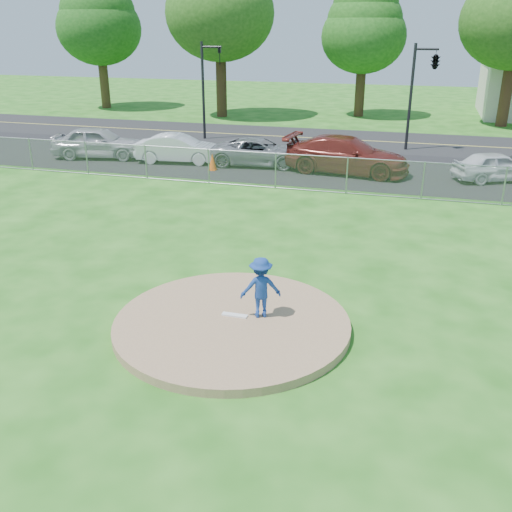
# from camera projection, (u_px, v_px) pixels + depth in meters

# --- Properties ---
(ground) EXTENTS (120.00, 120.00, 0.00)m
(ground) POSITION_uv_depth(u_px,v_px,m) (313.00, 205.00, 22.00)
(ground) COLOR #1B5913
(ground) RESTS_ON ground
(pitchers_mound) EXTENTS (5.40, 5.40, 0.20)m
(pitchers_mound) POSITION_uv_depth(u_px,v_px,m) (232.00, 324.00, 13.06)
(pitchers_mound) COLOR #8F6E4E
(pitchers_mound) RESTS_ON ground
(pitching_rubber) EXTENTS (0.60, 0.15, 0.04)m
(pitching_rubber) POSITION_uv_depth(u_px,v_px,m) (235.00, 315.00, 13.19)
(pitching_rubber) COLOR white
(pitching_rubber) RESTS_ON pitchers_mound
(chain_link_fence) EXTENTS (40.00, 0.06, 1.50)m
(chain_link_fence) POSITION_uv_depth(u_px,v_px,m) (323.00, 174.00, 23.50)
(chain_link_fence) COLOR gray
(chain_link_fence) RESTS_ON ground
(parking_lot) EXTENTS (50.00, 8.00, 0.01)m
(parking_lot) POSITION_uv_depth(u_px,v_px,m) (338.00, 168.00, 27.79)
(parking_lot) COLOR black
(parking_lot) RESTS_ON ground
(street) EXTENTS (60.00, 7.00, 0.01)m
(street) POSITION_uv_depth(u_px,v_px,m) (356.00, 140.00, 34.48)
(street) COLOR black
(street) RESTS_ON ground
(tree_far_left) EXTENTS (6.72, 6.72, 10.74)m
(tree_far_left) POSITION_uv_depth(u_px,v_px,m) (98.00, 17.00, 45.46)
(tree_far_left) COLOR #3C2A16
(tree_far_left) RESTS_ON ground
(tree_center) EXTENTS (6.16, 6.16, 9.84)m
(tree_center) POSITION_uv_depth(u_px,v_px,m) (364.00, 25.00, 41.21)
(tree_center) COLOR #372314
(tree_center) RESTS_ON ground
(traffic_signal_left) EXTENTS (1.28, 0.20, 5.60)m
(traffic_signal_left) POSITION_uv_depth(u_px,v_px,m) (207.00, 82.00, 33.67)
(traffic_signal_left) COLOR black
(traffic_signal_left) RESTS_ON ground
(traffic_signal_center) EXTENTS (1.42, 2.48, 5.60)m
(traffic_signal_center) POSITION_uv_depth(u_px,v_px,m) (433.00, 63.00, 29.95)
(traffic_signal_center) COLOR black
(traffic_signal_center) RESTS_ON ground
(pitcher) EXTENTS (1.07, 0.86, 1.44)m
(pitcher) POSITION_uv_depth(u_px,v_px,m) (261.00, 287.00, 12.94)
(pitcher) COLOR navy
(pitcher) RESTS_ON pitchers_mound
(traffic_cone) EXTENTS (0.41, 0.41, 0.79)m
(traffic_cone) POSITION_uv_depth(u_px,v_px,m) (212.00, 162.00, 27.19)
(traffic_cone) COLOR #FF5D0D
(traffic_cone) RESTS_ON parking_lot
(parked_car_silver) EXTENTS (5.00, 2.80, 1.61)m
(parked_car_silver) POSITION_uv_depth(u_px,v_px,m) (98.00, 142.00, 29.60)
(parked_car_silver) COLOR #A9A9AE
(parked_car_silver) RESTS_ON parking_lot
(parked_car_white) EXTENTS (4.40, 2.05, 1.40)m
(parked_car_white) POSITION_uv_depth(u_px,v_px,m) (178.00, 149.00, 28.62)
(parked_car_white) COLOR silver
(parked_car_white) RESTS_ON parking_lot
(parked_car_gray) EXTENTS (4.88, 2.57, 1.31)m
(parked_car_gray) POSITION_uv_depth(u_px,v_px,m) (260.00, 152.00, 28.06)
(parked_car_gray) COLOR slate
(parked_car_gray) RESTS_ON parking_lot
(parked_car_darkred) EXTENTS (6.03, 3.03, 1.68)m
(parked_car_darkred) POSITION_uv_depth(u_px,v_px,m) (347.00, 155.00, 26.52)
(parked_car_darkred) COLOR maroon
(parked_car_darkred) RESTS_ON parking_lot
(parked_car_pearl) EXTENTS (4.09, 2.94, 1.29)m
(parked_car_pearl) POSITION_uv_depth(u_px,v_px,m) (496.00, 166.00, 25.22)
(parked_car_pearl) COLOR silver
(parked_car_pearl) RESTS_ON parking_lot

